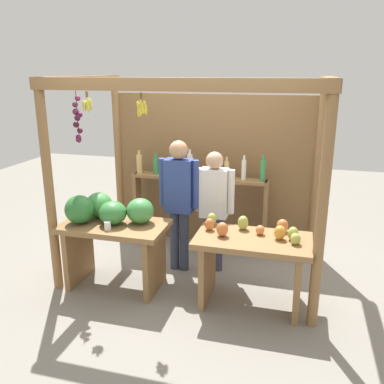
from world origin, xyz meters
name	(u,v)px	position (x,y,z in m)	size (l,w,h in m)	color
ground_plane	(196,268)	(0.00, 0.00, 0.00)	(12.00, 12.00, 0.00)	gray
market_stall	(203,156)	(-0.01, 0.39, 1.33)	(2.88, 1.82, 2.29)	olive
fruit_counter_left	(110,225)	(-0.81, -0.62, 0.72)	(1.16, 0.69, 1.06)	olive
fruit_counter_right	(252,254)	(0.76, -0.63, 0.56)	(1.16, 0.65, 0.90)	olive
bottle_shelf_unit	(198,191)	(-0.13, 0.64, 0.81)	(1.84, 0.22, 1.36)	olive
vendor_man	(179,195)	(-0.19, -0.07, 0.95)	(0.48, 0.22, 1.59)	#323C55
vendor_woman	(214,202)	(0.21, 0.03, 0.87)	(0.48, 0.20, 1.47)	#3B3C5A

